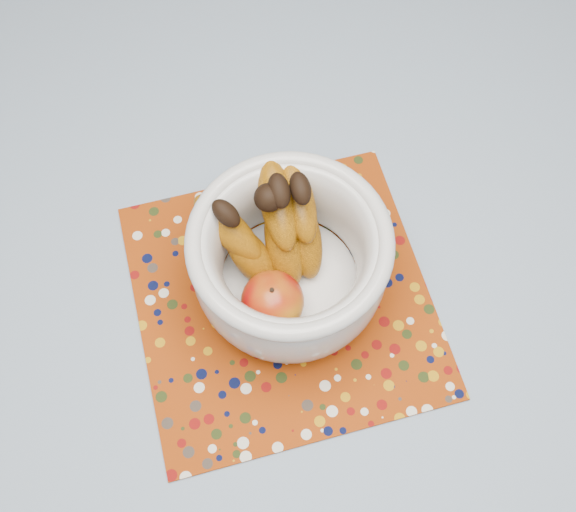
{
  "coord_description": "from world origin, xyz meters",
  "views": [
    {
      "loc": [
        -0.09,
        -0.28,
        1.52
      ],
      "look_at": [
        0.03,
        0.02,
        0.84
      ],
      "focal_mm": 42.0,
      "sensor_mm": 36.0,
      "label": 1
    }
  ],
  "objects": [
    {
      "name": "tablecloth",
      "position": [
        0.0,
        0.0,
        0.76
      ],
      "size": [
        1.32,
        1.32,
        0.01
      ],
      "primitive_type": "cube",
      "color": "#6484A7",
      "rests_on": "table"
    },
    {
      "name": "placemat",
      "position": [
        0.01,
        0.0,
        0.76
      ],
      "size": [
        0.38,
        0.38,
        0.0
      ],
      "primitive_type": "cube",
      "rotation": [
        0.0,
        0.0,
        -0.11
      ],
      "color": "#832D07",
      "rests_on": "tablecloth"
    },
    {
      "name": "table",
      "position": [
        0.0,
        0.0,
        0.67
      ],
      "size": [
        1.2,
        1.2,
        0.75
      ],
      "color": "brown",
      "rests_on": "ground"
    },
    {
      "name": "fruit_bowl",
      "position": [
        0.02,
        0.02,
        0.84
      ],
      "size": [
        0.23,
        0.23,
        0.17
      ],
      "color": "silver",
      "rests_on": "placemat"
    }
  ]
}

